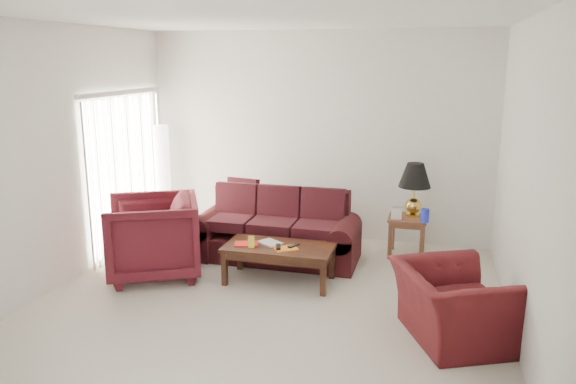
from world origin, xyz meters
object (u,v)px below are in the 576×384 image
object	(u,v)px
end_table	(407,236)
armchair_right	(453,305)
sofa	(275,227)
coffee_table	(279,264)
floor_lamp	(163,178)
armchair_left	(153,237)

from	to	relation	value
end_table	armchair_right	size ratio (longest dim) A/B	0.51
sofa	coffee_table	size ratio (longest dim) A/B	1.70
coffee_table	floor_lamp	bearing A→B (deg)	130.32
sofa	end_table	bearing A→B (deg)	18.31
armchair_left	coffee_table	world-z (taller)	armchair_left
floor_lamp	coffee_table	size ratio (longest dim) A/B	1.29
sofa	floor_lamp	distance (m)	2.18
end_table	armchair_left	size ratio (longest dim) A/B	0.50
armchair_right	coffee_table	distance (m)	2.18
armchair_right	sofa	bearing A→B (deg)	28.24
sofa	armchair_left	bearing A→B (deg)	-143.99
armchair_left	armchair_right	xyz separation A→B (m)	(3.50, -0.73, -0.15)
sofa	floor_lamp	size ratio (longest dim) A/B	1.32
sofa	coffee_table	bearing A→B (deg)	-71.00
floor_lamp	armchair_right	xyz separation A→B (m)	(4.23, -2.46, -0.48)
end_table	armchair_right	distance (m)	2.33
floor_lamp	armchair_left	bearing A→B (deg)	-66.95
armchair_left	sofa	bearing A→B (deg)	100.18
floor_lamp	armchair_left	distance (m)	1.91
armchair_left	coffee_table	bearing A→B (deg)	70.79
floor_lamp	coffee_table	bearing A→B (deg)	-33.85
coffee_table	sofa	bearing A→B (deg)	94.09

